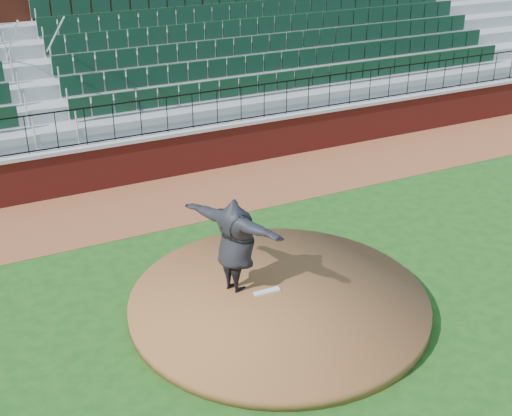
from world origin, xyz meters
The scene contains 10 objects.
ground centered at (0.00, 0.00, 0.00)m, with size 90.00×90.00×0.00m, color #1A4915.
warning_track centered at (0.00, 5.40, 0.01)m, with size 34.00×3.20×0.01m, color brown.
field_wall centered at (0.00, 7.00, 0.60)m, with size 34.00×0.35×1.20m, color maroon.
wall_cap centered at (0.00, 7.00, 1.25)m, with size 34.00×0.45×0.10m, color #B7B7B7.
wall_railing centered at (0.00, 7.00, 1.80)m, with size 34.00×0.05×1.00m, color black, non-canonical shape.
seating_stands centered at (0.00, 9.72, 2.30)m, with size 34.00×5.10×4.60m, color gray, non-canonical shape.
concourse_wall centered at (0.00, 12.52, 2.75)m, with size 34.00×0.50×5.50m, color maroon.
pitchers_mound centered at (-0.42, -0.35, 0.12)m, with size 5.87×5.87×0.25m, color brown.
pitching_rubber centered at (-0.55, -0.10, 0.27)m, with size 0.54×0.14×0.04m, color silver.
pitcher centered at (-1.04, 0.32, 1.24)m, with size 2.43×0.66×1.98m, color black.
Camera 1 is at (-5.81, -10.14, 7.53)m, focal length 47.41 mm.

